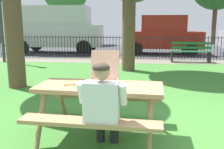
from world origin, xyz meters
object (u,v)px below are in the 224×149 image
object	(u,v)px
adult_at_table	(103,104)
park_bench_center	(191,52)
lamp_post_walkway	(0,2)
picnic_table_foreground	(100,97)
parked_car_left	(163,35)
pizza_box_open	(103,76)
parked_car_far_left	(57,28)
pizza_slice_on_table	(70,84)

from	to	relation	value
adult_at_table	park_bench_center	bearing A→B (deg)	71.05
park_bench_center	lamp_post_walkway	xyz separation A→B (m)	(-7.80, -0.54, 2.04)
lamp_post_walkway	picnic_table_foreground	bearing A→B (deg)	-54.32
park_bench_center	lamp_post_walkway	size ratio (longest dim) A/B	0.40
parked_car_left	picnic_table_foreground	bearing A→B (deg)	-100.98
pizza_box_open	adult_at_table	xyz separation A→B (m)	(0.07, -0.64, -0.22)
picnic_table_foreground	lamp_post_walkway	size ratio (longest dim) A/B	0.47
adult_at_table	lamp_post_walkway	world-z (taller)	lamp_post_walkway
lamp_post_walkway	parked_car_left	size ratio (longest dim) A/B	1.01
park_bench_center	parked_car_left	size ratio (longest dim) A/B	0.40
adult_at_table	parked_car_far_left	bearing A→B (deg)	109.05
picnic_table_foreground	parked_car_left	bearing A→B (deg)	79.02
picnic_table_foreground	pizza_slice_on_table	xyz separation A→B (m)	(-0.44, 0.03, 0.18)
lamp_post_walkway	pizza_box_open	bearing A→B (deg)	-53.59
picnic_table_foreground	pizza_slice_on_table	distance (m)	0.48
park_bench_center	parked_car_far_left	distance (m)	7.04
picnic_table_foreground	pizza_box_open	bearing A→B (deg)	71.74
lamp_post_walkway	parked_car_left	distance (m)	7.81
adult_at_table	parked_car_left	distance (m)	10.87
adult_at_table	parked_car_left	size ratio (longest dim) A/B	0.30
picnic_table_foreground	lamp_post_walkway	distance (m)	8.71
pizza_slice_on_table	parked_car_left	world-z (taller)	parked_car_left
adult_at_table	park_bench_center	size ratio (longest dim) A/B	0.74
park_bench_center	lamp_post_walkway	world-z (taller)	lamp_post_walkway
park_bench_center	pizza_slice_on_table	bearing A→B (deg)	-113.91
pizza_box_open	parked_car_left	xyz separation A→B (m)	(1.93, 10.06, 0.13)
picnic_table_foreground	park_bench_center	bearing A→B (deg)	69.12
adult_at_table	lamp_post_walkway	size ratio (longest dim) A/B	0.30
pizza_slice_on_table	parked_car_left	bearing A→B (deg)	76.59
lamp_post_walkway	parked_car_far_left	world-z (taller)	lamp_post_walkway
adult_at_table	picnic_table_foreground	bearing A→B (deg)	101.92
parked_car_left	park_bench_center	bearing A→B (deg)	-72.50
pizza_slice_on_table	park_bench_center	xyz separation A→B (m)	(3.29, 7.41, -0.36)
lamp_post_walkway	parked_car_left	world-z (taller)	lamp_post_walkway
lamp_post_walkway	parked_car_far_left	distance (m)	3.74
adult_at_table	parked_car_far_left	distance (m)	11.34
park_bench_center	lamp_post_walkway	bearing A→B (deg)	-176.05
park_bench_center	parked_car_left	bearing A→B (deg)	107.50
pizza_slice_on_table	pizza_box_open	bearing A→B (deg)	10.67
pizza_slice_on_table	lamp_post_walkway	distance (m)	8.39
picnic_table_foreground	adult_at_table	bearing A→B (deg)	-78.08
park_bench_center	parked_car_far_left	size ratio (longest dim) A/B	0.34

